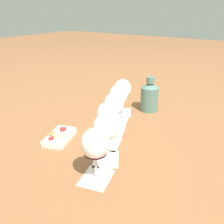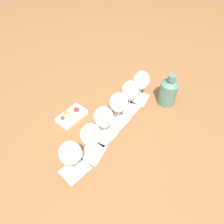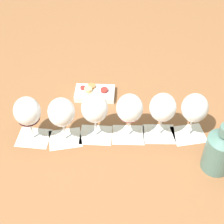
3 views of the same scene
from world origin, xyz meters
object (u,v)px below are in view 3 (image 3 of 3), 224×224
Objects in this scene: wine_glass_2 at (130,110)px; wine_glass_3 at (95,110)px; wine_glass_0 at (194,110)px; wine_glass_1 at (163,109)px; snack_dish at (95,93)px; ceramic_vase at (220,151)px; wine_glass_5 at (28,113)px; wine_glass_4 at (62,114)px.

wine_glass_3 is (0.11, 0.04, -0.00)m from wine_glass_2.
wine_glass_1 is (0.10, 0.04, -0.00)m from wine_glass_0.
wine_glass_1 reaches higher than snack_dish.
ceramic_vase is at bearing 135.29° from wine_glass_0.
wine_glass_5 is (0.53, 0.22, 0.00)m from wine_glass_0.
wine_glass_0 is 1.00× the size of wine_glass_4.
wine_glass_2 is 0.23m from wine_glass_4.
snack_dish is (0.09, -0.20, -0.11)m from wine_glass_3.
wine_glass_4 and wine_glass_5 have the same top height.
wine_glass_2 is 1.03× the size of snack_dish.
wine_glass_4 is (0.21, 0.10, -0.00)m from wine_glass_2.
wine_glass_0 is 1.00× the size of wine_glass_2.
wine_glass_0 is at bearing -158.53° from wine_glass_2.
ceramic_vase is 1.07× the size of snack_dish.
wine_glass_1 is 1.00× the size of wine_glass_5.
ceramic_vase is (-0.32, 0.03, -0.05)m from wine_glass_2.
wine_glass_4 is at bearing 88.37° from snack_dish.
wine_glass_3 is at bearing 114.35° from snack_dish.
wine_glass_1 is at bearing -156.95° from wine_glass_2.
wine_glass_0 is at bearing -44.71° from ceramic_vase.
ceramic_vase reaches higher than wine_glass_5.
wine_glass_1 is 1.00× the size of wine_glass_4.
wine_glass_4 is 0.53m from ceramic_vase.
snack_dish is at bearing -91.63° from wine_glass_4.
wine_glass_1 is 0.11m from wine_glass_2.
wine_glass_5 is at bearing 24.56° from wine_glass_3.
wine_glass_4 is at bearing 24.96° from wine_glass_1.
wine_glass_1 is 0.46m from wine_glass_5.
wine_glass_4 is at bearing 7.72° from ceramic_vase.
wine_glass_5 is (0.32, 0.14, 0.00)m from wine_glass_2.
wine_glass_5 is at bearing 23.51° from wine_glass_2.
wine_glass_1 is 0.34m from wine_glass_4.
wine_glass_1 is 1.00× the size of wine_glass_3.
wine_glass_2 and wine_glass_3 have the same top height.
snack_dish is (-0.12, -0.29, -0.12)m from wine_glass_5.
wine_glass_1 is 0.97× the size of ceramic_vase.
wine_glass_1 is at bearing -155.04° from wine_glass_4.
wine_glass_4 is (0.31, 0.15, 0.00)m from wine_glass_1.
wine_glass_0 is 0.97× the size of ceramic_vase.
wine_glass_5 is 0.97× the size of ceramic_vase.
wine_glass_0 and wine_glass_5 have the same top height.
wine_glass_5 is (0.42, 0.18, 0.00)m from wine_glass_1.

